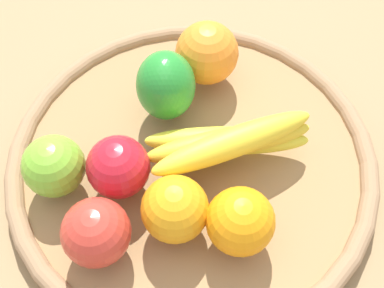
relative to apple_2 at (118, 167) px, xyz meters
The scene contains 10 objects.
ground_plane 0.11m from the apple_2, 94.60° to the right, with size 2.40×2.40×0.00m, color #94764E.
basket 0.10m from the apple_2, 94.60° to the right, with size 0.44×0.44×0.03m.
apple_2 is the anchor object (origin of this frame).
orange_2 0.08m from the apple_2, 159.86° to the right, with size 0.07×0.07×0.07m, color orange.
banana_bunch 0.12m from the apple_2, 104.93° to the right, with size 0.12×0.19×0.06m.
bell_pepper 0.12m from the apple_2, 55.46° to the right, with size 0.08×0.07×0.09m, color #268C2F.
orange_0 0.19m from the apple_2, 62.05° to the right, with size 0.08×0.08×0.08m, color orange.
orange_1 0.14m from the apple_2, 147.35° to the right, with size 0.07×0.07×0.07m, color orange.
apple_0 0.07m from the apple_2, 57.88° to the left, with size 0.07×0.07×0.07m, color #77BB30.
apple_1 0.08m from the apple_2, 137.35° to the left, with size 0.07×0.07×0.07m, color red.
Camera 1 is at (-0.26, 0.16, 0.52)m, focal length 46.42 mm.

